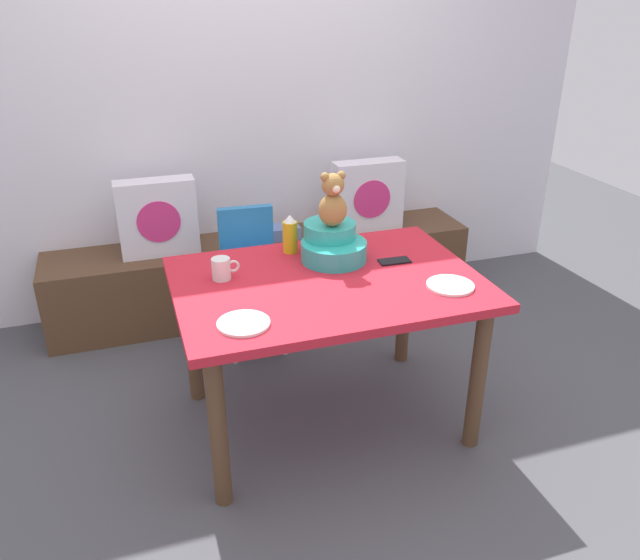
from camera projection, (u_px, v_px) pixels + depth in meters
ground_plane at (326, 418)px, 3.01m from camera, size 8.00×8.00×0.00m
back_wall at (248, 92)px, 3.72m from camera, size 4.40×0.10×2.60m
window_bench at (265, 274)px, 3.95m from camera, size 2.60×0.44×0.46m
pillow_floral_left at (158, 218)px, 3.56m from camera, size 0.44×0.15×0.44m
pillow_floral_right at (368, 196)px, 3.92m from camera, size 0.44×0.15×0.44m
book_stack at (283, 232)px, 3.87m from camera, size 0.20×0.14×0.08m
dining_table at (327, 300)px, 2.73m from camera, size 1.30×0.92×0.74m
highchair at (250, 262)px, 3.40m from camera, size 0.34×0.46×0.79m
infant_seat_teal at (332, 244)px, 2.86m from camera, size 0.30×0.33×0.16m
teddy_bear at (333, 201)px, 2.77m from camera, size 0.13×0.12×0.25m
ketchup_bottle at (290, 235)px, 2.92m from camera, size 0.07×0.07×0.18m
coffee_mug at (222, 269)px, 2.67m from camera, size 0.12×0.08×0.09m
dinner_plate_near at (244, 323)px, 2.33m from camera, size 0.20×0.20×0.01m
dinner_plate_far at (450, 285)px, 2.62m from camera, size 0.20×0.20×0.01m
cell_phone at (394, 261)px, 2.85m from camera, size 0.15×0.08×0.01m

